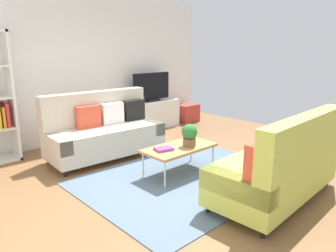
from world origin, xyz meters
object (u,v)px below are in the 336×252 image
coffee_table (179,148)px  tv_console (151,115)px  vase_1 (136,98)px  couch_beige (104,131)px  storage_trunk (187,113)px  table_book_0 (164,149)px  potted_plant (189,134)px  vase_0 (129,101)px  bottle_0 (144,99)px  tv (152,87)px  couch_green (280,166)px

coffee_table → tv_console: bearing=58.3°
vase_1 → coffee_table: bearing=-113.6°
couch_beige → storage_trunk: size_ratio=3.74×
coffee_table → table_book_0: 0.29m
coffee_table → potted_plant: bearing=-32.2°
couch_beige → coffee_table: size_ratio=1.77×
tv_console → potted_plant: potted_plant is taller
vase_0 → bottle_0: bearing=-15.1°
vase_1 → tv: bearing=-9.8°
potted_plant → vase_0: 2.61m
coffee_table → vase_0: bearing=70.0°
bottle_0 → table_book_0: bearing=-123.1°
tv_console → potted_plant: bearing=-118.6°
couch_beige → tv_console: bearing=-149.8°
vase_0 → storage_trunk: bearing=-5.1°
couch_green → table_book_0: 1.56m
storage_trunk → tv: bearing=175.8°
table_book_0 → potted_plant: bearing=-15.6°
tv → table_book_0: bearing=-127.0°
couch_beige → coffee_table: couch_beige is taller
tv_console → tv: (0.00, -0.02, 0.63)m
storage_trunk → vase_0: size_ratio=3.82×
couch_beige → table_book_0: size_ratio=8.09×
couch_beige → table_book_0: bearing=97.3°
couch_beige → bottle_0: 1.86m
vase_0 → table_book_0: bearing=-116.0°
potted_plant → vase_1: (0.93, 2.50, 0.14)m
bottle_0 → potted_plant: bearing=-114.3°
storage_trunk → vase_0: bearing=174.9°
tv_console → potted_plant: (-1.34, -2.45, 0.28)m
vase_0 → coffee_table: bearing=-110.0°
couch_green → bottle_0: bearing=73.8°
storage_trunk → table_book_0: size_ratio=2.17×
couch_beige → potted_plant: couch_beige is taller
couch_beige → bottle_0: bearing=-147.3°
tv → bottle_0: size_ratio=6.09×
couch_green → couch_beige: bearing=100.9°
tv → table_book_0: tv is taller
coffee_table → vase_0: vase_0 is taller
potted_plant → coffee_table: bearing=147.8°
tv → vase_1: 0.46m
couch_green → vase_1: (0.77, 3.84, 0.29)m
storage_trunk → table_book_0: 3.62m
tv_console → storage_trunk: (1.10, -0.10, -0.10)m
coffee_table → storage_trunk: bearing=41.5°
bottle_0 → couch_green: bearing=-103.9°
table_book_0 → vase_1: bearing=60.8°
potted_plant → tv_console: bearing=61.4°
potted_plant → tv: bearing=61.2°
coffee_table → storage_trunk: (2.56, 2.27, -0.17)m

